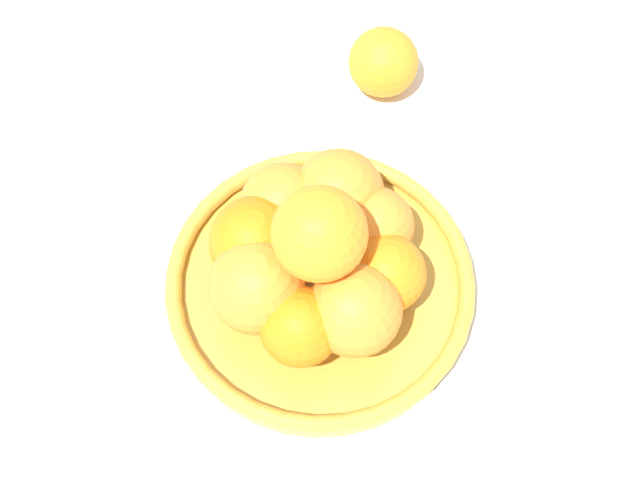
% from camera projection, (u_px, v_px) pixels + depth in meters
% --- Properties ---
extents(ground_plane, '(4.00, 4.00, 0.00)m').
position_uv_depth(ground_plane, '(320.00, 294.00, 0.82)').
color(ground_plane, silver).
extents(fruit_bowl, '(0.28, 0.28, 0.03)m').
position_uv_depth(fruit_bowl, '(320.00, 285.00, 0.80)').
color(fruit_bowl, gold).
rests_on(fruit_bowl, ground_plane).
extents(orange_pile, '(0.20, 0.19, 0.14)m').
position_uv_depth(orange_pile, '(314.00, 253.00, 0.75)').
color(orange_pile, orange).
rests_on(orange_pile, fruit_bowl).
extents(stray_orange, '(0.07, 0.07, 0.07)m').
position_uv_depth(stray_orange, '(383.00, 62.00, 0.90)').
color(stray_orange, orange).
rests_on(stray_orange, ground_plane).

